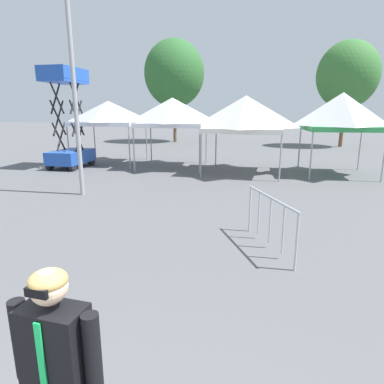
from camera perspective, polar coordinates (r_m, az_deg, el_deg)
name	(u,v)px	position (r m, az deg, el deg)	size (l,w,h in m)	color
canopy_tent_far_left	(109,113)	(17.93, -14.17, 13.01)	(3.45, 3.45, 3.19)	#9E9EA3
canopy_tent_behind_right	(172,112)	(16.22, -3.40, 13.53)	(3.34, 3.34, 3.31)	#9E9EA3
canopy_tent_behind_center	(245,114)	(14.88, 9.19, 13.12)	(3.52, 3.52, 3.34)	#9E9EA3
canopy_tent_left_of_center	(342,112)	(15.49, 24.36, 12.48)	(3.02, 3.02, 3.44)	#9E9EA3
scissor_lift	(69,140)	(17.13, -20.35, 8.45)	(1.42, 2.31, 4.62)	black
person_foreground	(59,373)	(2.63, -21.98, -26.99)	(0.65, 0.27, 1.78)	#33384C
light_pole_near_lift	(71,48)	(11.43, -20.13, 22.30)	(0.36, 0.36, 7.98)	#9E9EA3
tree_behind_tents_right	(348,75)	(28.24, 25.21, 17.76)	(4.41, 4.41, 7.70)	brown
tree_behind_tents_left	(174,74)	(29.94, -3.07, 19.67)	(5.08, 5.08, 8.57)	brown
crowd_barrier_by_lift	(271,213)	(6.73, 13.37, -3.47)	(0.95, 1.92, 1.08)	#B7BABF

